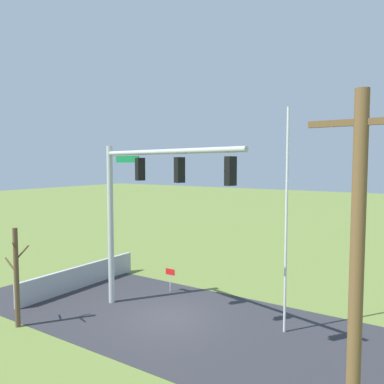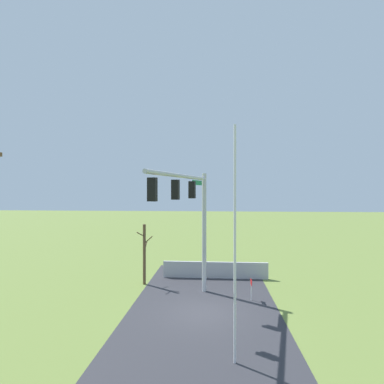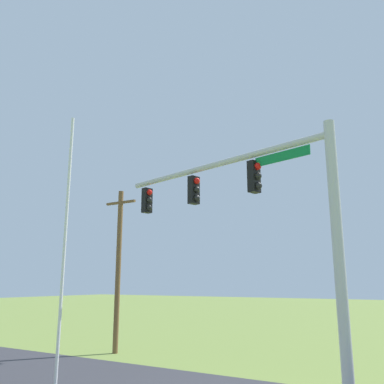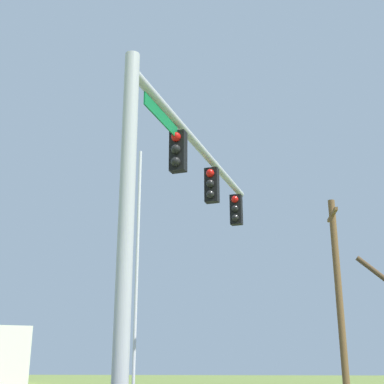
% 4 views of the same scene
% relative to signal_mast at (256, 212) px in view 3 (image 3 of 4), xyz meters
% --- Properties ---
extents(signal_mast, '(8.17, 2.23, 7.50)m').
position_rel_signal_mast_xyz_m(signal_mast, '(0.00, 0.00, 0.00)').
color(signal_mast, '#B2B5BA').
rests_on(signal_mast, ground_plane).
extents(flagpole, '(0.10, 0.10, 8.84)m').
position_rel_signal_mast_xyz_m(flagpole, '(-5.75, -2.00, -0.97)').
color(flagpole, silver).
rests_on(flagpole, ground_plane).
extents(utility_pole, '(1.90, 0.26, 8.05)m').
position_rel_signal_mast_xyz_m(utility_pole, '(-9.63, 4.98, -1.20)').
color(utility_pole, brown).
rests_on(utility_pole, ground_plane).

